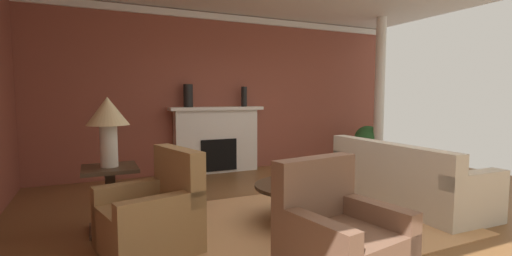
# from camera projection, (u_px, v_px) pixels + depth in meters

# --- Properties ---
(ground_plane) EXTENTS (9.10, 9.10, 0.00)m
(ground_plane) POSITION_uv_depth(u_px,v_px,m) (314.00, 215.00, 4.40)
(ground_plane) COLOR brown
(wall_fireplace) EXTENTS (7.60, 0.12, 3.04)m
(wall_fireplace) POSITION_uv_depth(u_px,v_px,m) (226.00, 93.00, 7.08)
(wall_fireplace) COLOR brown
(wall_fireplace) RESTS_ON ground_plane
(crown_moulding) EXTENTS (7.60, 0.08, 0.12)m
(crown_moulding) POSITION_uv_depth(u_px,v_px,m) (227.00, 18.00, 6.88)
(crown_moulding) COLOR white
(area_rug) EXTENTS (3.46, 2.45, 0.01)m
(area_rug) POSITION_uv_depth(u_px,v_px,m) (298.00, 222.00, 4.14)
(area_rug) COLOR tan
(area_rug) RESTS_ON ground_plane
(fireplace) EXTENTS (1.80, 0.35, 1.26)m
(fireplace) POSITION_uv_depth(u_px,v_px,m) (217.00, 142.00, 6.85)
(fireplace) COLOR white
(fireplace) RESTS_ON ground_plane
(sofa) EXTENTS (0.94, 2.12, 0.85)m
(sofa) POSITION_uv_depth(u_px,v_px,m) (404.00, 182.00, 4.83)
(sofa) COLOR beige
(sofa) RESTS_ON ground_plane
(armchair_near_window) EXTENTS (0.97, 0.97, 0.95)m
(armchair_near_window) POSITION_uv_depth(u_px,v_px,m) (152.00, 218.00, 3.39)
(armchair_near_window) COLOR #9E7A4C
(armchair_near_window) RESTS_ON ground_plane
(armchair_facing_fireplace) EXTENTS (0.92, 0.92, 0.95)m
(armchair_facing_fireplace) POSITION_uv_depth(u_px,v_px,m) (339.00, 243.00, 2.80)
(armchair_facing_fireplace) COLOR brown
(armchair_facing_fireplace) RESTS_ON ground_plane
(coffee_table) EXTENTS (1.00, 1.00, 0.45)m
(coffee_table) POSITION_uv_depth(u_px,v_px,m) (298.00, 194.00, 4.12)
(coffee_table) COLOR #3D2D1E
(coffee_table) RESTS_ON ground_plane
(side_table) EXTENTS (0.56, 0.56, 0.70)m
(side_table) POSITION_uv_depth(u_px,v_px,m) (111.00, 194.00, 3.87)
(side_table) COLOR #3D2D1E
(side_table) RESTS_ON ground_plane
(table_lamp) EXTENTS (0.44, 0.44, 0.75)m
(table_lamp) POSITION_uv_depth(u_px,v_px,m) (108.00, 118.00, 3.80)
(table_lamp) COLOR beige
(table_lamp) RESTS_ON side_table
(vase_mantel_right) EXTENTS (0.11, 0.11, 0.38)m
(vase_mantel_right) POSITION_uv_depth(u_px,v_px,m) (244.00, 97.00, 6.96)
(vase_mantel_right) COLOR black
(vase_mantel_right) RESTS_ON fireplace
(vase_mantel_left) EXTENTS (0.17, 0.17, 0.42)m
(vase_mantel_left) POSITION_uv_depth(u_px,v_px,m) (188.00, 96.00, 6.50)
(vase_mantel_left) COLOR black
(vase_mantel_left) RESTS_ON fireplace
(book_red_cover) EXTENTS (0.22, 0.22, 0.03)m
(book_red_cover) POSITION_uv_depth(u_px,v_px,m) (315.00, 185.00, 4.01)
(book_red_cover) COLOR maroon
(book_red_cover) RESTS_ON coffee_table
(book_art_folio) EXTENTS (0.22, 0.19, 0.06)m
(book_art_folio) POSITION_uv_depth(u_px,v_px,m) (307.00, 178.00, 4.17)
(book_art_folio) COLOR navy
(book_art_folio) RESTS_ON coffee_table
(potted_plant) EXTENTS (0.56, 0.56, 0.83)m
(potted_plant) POSITION_uv_depth(u_px,v_px,m) (368.00, 142.00, 7.64)
(potted_plant) COLOR #A8754C
(potted_plant) RESTS_ON ground_plane
(column_white) EXTENTS (0.20, 0.20, 3.04)m
(column_white) POSITION_uv_depth(u_px,v_px,m) (379.00, 93.00, 7.32)
(column_white) COLOR white
(column_white) RESTS_ON ground_plane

